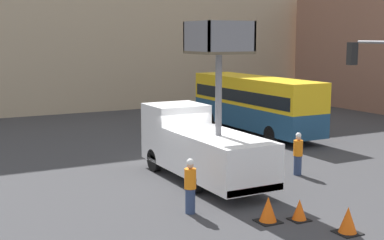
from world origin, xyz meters
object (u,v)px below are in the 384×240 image
(city_bus, at_px, (255,101))
(traffic_cone_mid_road, at_px, (299,210))
(utility_truck, at_px, (201,144))
(traffic_cone_near_truck, at_px, (348,221))
(road_worker_directing, at_px, (298,154))
(traffic_cone_far_side, at_px, (268,210))
(road_worker_near_truck, at_px, (190,186))

(city_bus, xyz_separation_m, traffic_cone_mid_road, (-7.39, -13.19, -1.60))
(utility_truck, distance_m, traffic_cone_near_truck, 7.15)
(road_worker_directing, xyz_separation_m, traffic_cone_near_truck, (-2.95, -5.90, -0.51))
(road_worker_directing, bearing_deg, traffic_cone_far_side, 84.45)
(road_worker_near_truck, distance_m, traffic_cone_near_truck, 4.91)
(traffic_cone_near_truck, relative_size, traffic_cone_mid_road, 1.18)
(city_bus, height_order, road_worker_directing, city_bus)
(road_worker_directing, height_order, traffic_cone_mid_road, road_worker_directing)
(road_worker_near_truck, xyz_separation_m, traffic_cone_near_truck, (3.19, -3.70, -0.52))
(traffic_cone_near_truck, bearing_deg, utility_truck, 98.02)
(road_worker_near_truck, bearing_deg, traffic_cone_far_side, 152.92)
(city_bus, height_order, traffic_cone_far_side, city_bus)
(city_bus, bearing_deg, road_worker_near_truck, 132.28)
(traffic_cone_near_truck, height_order, traffic_cone_mid_road, traffic_cone_near_truck)
(utility_truck, bearing_deg, road_worker_near_truck, -123.76)
(road_worker_near_truck, relative_size, traffic_cone_mid_road, 2.71)
(utility_truck, bearing_deg, city_bus, 44.51)
(utility_truck, height_order, traffic_cone_far_side, utility_truck)
(city_bus, bearing_deg, traffic_cone_near_truck, 149.63)
(city_bus, relative_size, road_worker_directing, 5.69)
(road_worker_directing, relative_size, traffic_cone_mid_road, 2.66)
(city_bus, height_order, road_worker_near_truck, city_bus)
(city_bus, height_order, traffic_cone_near_truck, city_bus)
(traffic_cone_near_truck, xyz_separation_m, traffic_cone_far_side, (-1.46, 1.86, 0.01))
(utility_truck, distance_m, city_bus, 11.04)
(utility_truck, distance_m, traffic_cone_mid_road, 5.60)
(city_bus, distance_m, road_worker_directing, 9.71)
(utility_truck, height_order, road_worker_near_truck, utility_truck)
(road_worker_directing, bearing_deg, utility_truck, 26.50)
(traffic_cone_mid_road, bearing_deg, road_worker_directing, 51.58)
(road_worker_directing, bearing_deg, traffic_cone_mid_road, 93.53)
(road_worker_near_truck, bearing_deg, city_bus, -112.62)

